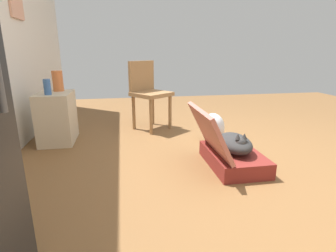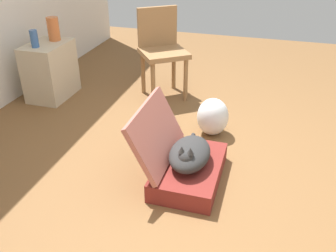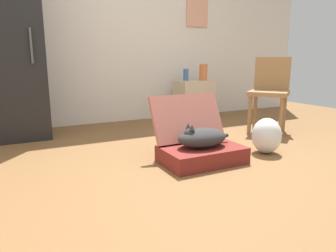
{
  "view_description": "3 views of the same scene",
  "coord_description": "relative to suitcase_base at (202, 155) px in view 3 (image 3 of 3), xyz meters",
  "views": [
    {
      "loc": [
        -2.1,
        1.1,
        1.02
      ],
      "look_at": [
        0.22,
        0.7,
        0.34
      ],
      "focal_mm": 28.09,
      "sensor_mm": 36.0,
      "label": 1
    },
    {
      "loc": [
        -2.1,
        -0.33,
        1.65
      ],
      "look_at": [
        0.04,
        0.3,
        0.39
      ],
      "focal_mm": 39.22,
      "sensor_mm": 36.0,
      "label": 2
    },
    {
      "loc": [
        -1.4,
        -1.97,
        0.85
      ],
      "look_at": [
        -0.15,
        0.47,
        0.27
      ],
      "focal_mm": 32.88,
      "sensor_mm": 36.0,
      "label": 3
    }
  ],
  "objects": [
    {
      "name": "wall_back",
      "position": [
        0.01,
        2.13,
        1.23
      ],
      "size": [
        6.4,
        0.15,
        2.6
      ],
      "color": "silver",
      "rests_on": "ground"
    },
    {
      "name": "cat",
      "position": [
        -0.01,
        0.0,
        0.15
      ],
      "size": [
        0.52,
        0.28,
        0.21
      ],
      "color": "#2D2D2D",
      "rests_on": "suitcase_base"
    },
    {
      "name": "plastic_bag_white",
      "position": [
        0.69,
        -0.04,
        0.1
      ],
      "size": [
        0.27,
        0.27,
        0.33
      ],
      "primitive_type": "ellipsoid",
      "color": "silver",
      "rests_on": "ground"
    },
    {
      "name": "side_table",
      "position": [
        0.99,
        1.72,
        0.22
      ],
      "size": [
        0.52,
        0.36,
        0.57
      ],
      "primitive_type": "cube",
      "color": "beige",
      "rests_on": "ground"
    },
    {
      "name": "vase_short",
      "position": [
        1.12,
        1.7,
        0.62
      ],
      "size": [
        0.12,
        0.12,
        0.23
      ],
      "primitive_type": "cylinder",
      "color": "#CC6B38",
      "rests_on": "side_table"
    },
    {
      "name": "suitcase_lid",
      "position": [
        0.0,
        0.24,
        0.28
      ],
      "size": [
        0.68,
        0.23,
        0.41
      ],
      "primitive_type": "cube",
      "rotation": [
        1.11,
        0.0,
        0.0
      ],
      "color": "#B26356",
      "rests_on": "suitcase_base"
    },
    {
      "name": "suitcase_base",
      "position": [
        0.0,
        0.0,
        0.0
      ],
      "size": [
        0.68,
        0.44,
        0.14
      ],
      "primitive_type": "cube",
      "color": "maroon",
      "rests_on": "ground"
    },
    {
      "name": "refrigerator",
      "position": [
        -1.37,
        1.67,
        0.84
      ],
      "size": [
        0.68,
        0.62,
        1.81
      ],
      "color": "black",
      "rests_on": "ground"
    },
    {
      "name": "vase_tall",
      "position": [
        0.86,
        1.75,
        0.58
      ],
      "size": [
        0.07,
        0.07,
        0.17
      ],
      "primitive_type": "cylinder",
      "color": "#38609E",
      "rests_on": "side_table"
    },
    {
      "name": "chair",
      "position": [
        1.37,
        0.63,
        0.43
      ],
      "size": [
        0.6,
        0.6,
        0.89
      ],
      "rotation": [
        0.0,
        0.0,
        -0.93
      ],
      "color": "olive",
      "rests_on": "ground"
    },
    {
      "name": "ground_plane",
      "position": [
        0.01,
        -0.13,
        -0.07
      ],
      "size": [
        7.68,
        7.68,
        0.0
      ],
      "primitive_type": "plane",
      "color": "brown",
      "rests_on": "ground"
    }
  ]
}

